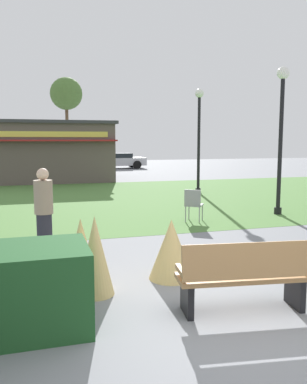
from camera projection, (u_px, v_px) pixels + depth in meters
ground_plane at (242, 324)px, 4.84m from camera, size 80.00×80.00×0.00m
lawn_patch at (101, 200)px, 14.97m from camera, size 36.00×12.00×0.01m
park_bench at (245, 276)px, 5.11m from camera, size 1.76×0.75×0.95m
hedge_left at (2, 291)px, 4.59m from camera, size 1.96×1.10×0.97m
ornamental_grass_behind_left at (81, 250)px, 6.24m from camera, size 0.53×0.53×1.00m
ornamental_grass_behind_right at (95, 256)px, 5.70m from camera, size 0.54×0.54×1.14m
ornamental_grass_behind_center at (171, 249)px, 6.39m from camera, size 0.72×0.72×0.96m
lamppost_mid at (281, 123)px, 11.73m from camera, size 0.36×0.36×4.30m
lamppost_far at (199, 128)px, 16.72m from camera, size 0.36×0.36×4.30m
food_kiosk at (34, 151)px, 21.82m from camera, size 8.39×4.79×3.21m
cafe_chair_west at (193, 203)px, 10.85m from camera, size 0.61×0.61×0.89m
person_strolling at (44, 213)px, 7.43m from camera, size 0.34×0.34×1.69m
parked_car_center_slot at (56, 161)px, 30.47m from camera, size 4.23×2.11×1.20m
parked_car_east_slot at (118, 160)px, 31.82m from camera, size 4.21×2.07×1.20m
tree_right_bg at (66, 94)px, 35.10m from camera, size 2.80×2.80×7.66m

